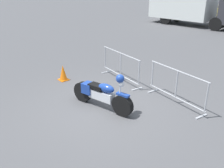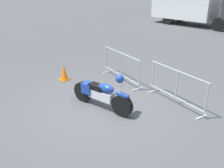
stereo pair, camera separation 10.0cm
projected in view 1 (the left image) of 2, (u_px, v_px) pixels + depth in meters
ground_plane at (102, 108)px, 7.41m from camera, size 120.00×120.00×0.00m
motorcycle at (102, 94)px, 7.23m from camera, size 2.11×0.61×1.20m
crowd_barrier_near at (121, 66)px, 9.19m from camera, size 2.23×0.72×1.07m
crowd_barrier_far at (176, 86)px, 7.47m from camera, size 2.23×0.72×1.07m
box_truck at (192, 4)px, 19.84m from camera, size 7.88×2.98×2.98m
parked_car_green at (183, 6)px, 27.67m from camera, size 2.23×4.30×1.39m
parked_car_tan at (205, 8)px, 25.85m from camera, size 2.32×4.47×1.45m
traffic_cone at (63, 73)px, 9.31m from camera, size 0.34×0.34×0.59m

